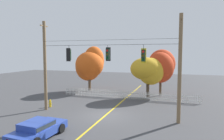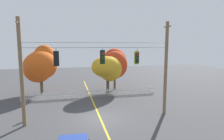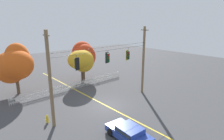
{
  "view_description": "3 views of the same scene",
  "coord_description": "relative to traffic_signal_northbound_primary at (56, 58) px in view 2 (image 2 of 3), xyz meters",
  "views": [
    {
      "loc": [
        6.12,
        -16.65,
        5.55
      ],
      "look_at": [
        0.51,
        0.38,
        4.07
      ],
      "focal_mm": 32.57,
      "sensor_mm": 36.0,
      "label": 1
    },
    {
      "loc": [
        -2.57,
        -15.38,
        6.44
      ],
      "look_at": [
        1.18,
        0.55,
        4.27
      ],
      "focal_mm": 29.43,
      "sensor_mm": 36.0,
      "label": 2
    },
    {
      "loc": [
        -12.31,
        -14.8,
        9.33
      ],
      "look_at": [
        1.08,
        0.26,
        3.94
      ],
      "focal_mm": 29.93,
      "sensor_mm": 36.0,
      "label": 3
    }
  ],
  "objects": [
    {
      "name": "ground",
      "position": [
        3.55,
        0.01,
        -5.42
      ],
      "size": [
        80.0,
        80.0,
        0.0
      ],
      "primitive_type": "plane",
      "color": "#424244"
    },
    {
      "name": "lane_centerline_stripe",
      "position": [
        3.55,
        0.01,
        -5.42
      ],
      "size": [
        0.16,
        36.0,
        0.01
      ],
      "primitive_type": "cube",
      "color": "gold",
      "rests_on": "ground"
    },
    {
      "name": "signal_support_span",
      "position": [
        3.55,
        0.01,
        -1.05
      ],
      "size": [
        12.73,
        1.1,
        8.61
      ],
      "color": "brown",
      "rests_on": "ground"
    },
    {
      "name": "traffic_signal_northbound_primary",
      "position": [
        0.0,
        0.0,
        0.0
      ],
      "size": [
        0.43,
        0.38,
        1.47
      ],
      "color": "black"
    },
    {
      "name": "traffic_signal_northbound_secondary",
      "position": [
        3.8,
        0.02,
        0.05
      ],
      "size": [
        0.43,
        0.38,
        1.4
      ],
      "color": "black"
    },
    {
      "name": "traffic_signal_westbound_side",
      "position": [
        6.9,
        0.02,
        -0.05
      ],
      "size": [
        0.43,
        0.38,
        1.5
      ],
      "color": "black"
    },
    {
      "name": "white_picket_fence",
      "position": [
        3.76,
        7.14,
        -4.92
      ],
      "size": [
        16.9,
        0.06,
        1.0
      ],
      "color": "silver",
      "rests_on": "ground"
    },
    {
      "name": "autumn_maple_near_fence",
      "position": [
        -2.69,
        10.58,
        -1.51
      ],
      "size": [
        4.52,
        4.24,
        6.57
      ],
      "color": "brown",
      "rests_on": "ground"
    },
    {
      "name": "autumn_maple_mid",
      "position": [
        6.09,
        8.69,
        -1.95
      ],
      "size": [
        4.17,
        3.46,
        5.05
      ],
      "color": "#473828",
      "rests_on": "ground"
    },
    {
      "name": "autumn_oak_far_east",
      "position": [
        7.47,
        10.34,
        -1.49
      ],
      "size": [
        3.64,
        4.07,
        6.06
      ],
      "color": "brown",
      "rests_on": "ground"
    },
    {
      "name": "fire_hydrant",
      "position": [
        -2.88,
        0.97,
        -5.04
      ],
      "size": [
        0.38,
        0.22,
        0.79
      ],
      "color": "gold",
      "rests_on": "ground"
    }
  ]
}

